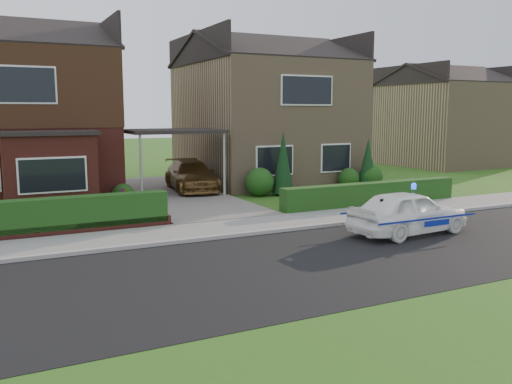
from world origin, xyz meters
TOP-DOWN VIEW (x-y plane):
  - ground at (0.00, 0.00)m, footprint 120.00×120.00m
  - road at (0.00, 0.00)m, footprint 60.00×6.00m
  - kerb at (0.00, 3.05)m, footprint 60.00×0.16m
  - sidewalk at (0.00, 4.10)m, footprint 60.00×2.00m
  - grass_verge at (0.00, -5.00)m, footprint 60.00×4.00m
  - driveway at (0.00, 11.00)m, footprint 3.80×12.00m
  - house_left at (-5.78, 13.90)m, footprint 7.50×9.53m
  - house_right at (5.80, 13.99)m, footprint 7.50×8.06m
  - carport_link at (0.00, 10.95)m, footprint 3.80×3.00m
  - dwarf_wall at (-5.80, 5.30)m, footprint 7.70×0.25m
  - hedge_left at (-5.80, 5.45)m, footprint 7.50×0.55m
  - hedge_right at (5.80, 5.35)m, footprint 7.50×0.55m
  - shrub_left_mid at (-4.00, 9.30)m, footprint 1.32×1.32m
  - shrub_left_near at (-2.40, 9.60)m, footprint 0.84×0.84m
  - shrub_right_near at (3.20, 9.40)m, footprint 1.20×1.20m
  - shrub_right_mid at (7.80, 9.50)m, footprint 0.96×0.96m
  - shrub_right_far at (8.80, 9.20)m, footprint 1.08×1.08m
  - conifer_a at (4.20, 9.20)m, footprint 0.90×0.90m
  - conifer_b at (8.60, 9.20)m, footprint 0.90×0.90m
  - neighbour_right at (20.00, 16.00)m, footprint 6.50×7.00m
  - police_car at (3.82, 1.20)m, footprint 3.43×3.84m
  - driveway_car at (1.00, 11.60)m, footprint 2.27×4.51m
  - potted_plant_c at (-2.50, 9.00)m, footprint 0.57×0.57m

SIDE VIEW (x-z plane):
  - ground at x=0.00m, z-range 0.00..0.00m
  - road at x=0.00m, z-range -0.01..0.01m
  - grass_verge at x=0.00m, z-range -0.01..0.01m
  - hedge_left at x=-5.80m, z-range -0.45..0.45m
  - hedge_right at x=5.80m, z-range -0.40..0.40m
  - sidewalk at x=0.00m, z-range 0.00..0.10m
  - kerb at x=0.00m, z-range 0.00..0.12m
  - driveway at x=0.00m, z-range 0.00..0.12m
  - dwarf_wall at x=-5.80m, z-range 0.00..0.36m
  - potted_plant_c at x=-2.50m, z-range 0.00..0.74m
  - shrub_left_near at x=-2.40m, z-range 0.00..0.84m
  - shrub_right_mid at x=7.80m, z-range 0.00..0.96m
  - shrub_right_far at x=8.80m, z-range 0.00..1.08m
  - shrub_right_near at x=3.20m, z-range 0.00..1.20m
  - police_car at x=3.82m, z-range -0.08..1.36m
  - shrub_left_mid at x=-4.00m, z-range 0.00..1.32m
  - driveway_car at x=1.00m, z-range 0.12..1.37m
  - conifer_b at x=8.60m, z-range 0.00..2.20m
  - conifer_a at x=4.20m, z-range 0.00..2.60m
  - neighbour_right at x=20.00m, z-range 0.00..5.20m
  - carport_link at x=0.00m, z-range 1.27..4.04m
  - house_right at x=5.80m, z-range 0.04..7.29m
  - house_left at x=-5.78m, z-range 0.19..7.44m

